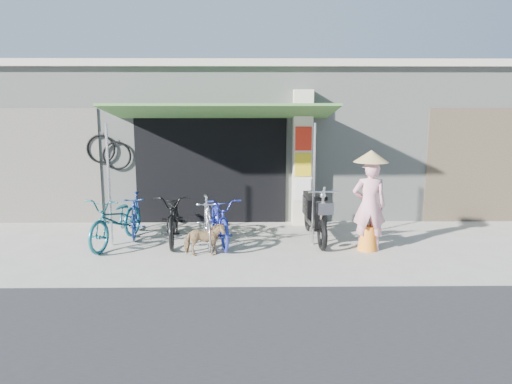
{
  "coord_description": "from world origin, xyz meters",
  "views": [
    {
      "loc": [
        -0.33,
        -8.62,
        2.8
      ],
      "look_at": [
        -0.2,
        1.0,
        1.0
      ],
      "focal_mm": 35.0,
      "sensor_mm": 36.0,
      "label": 1
    }
  ],
  "objects_px": {
    "bike_silver": "(207,221)",
    "street_dog": "(204,239)",
    "bike_navy": "(220,219)",
    "moped": "(315,215)",
    "nun": "(369,202)",
    "bike_black": "(174,217)",
    "bike_teal": "(117,220)",
    "bike_blue": "(136,215)"
  },
  "relations": [
    {
      "from": "bike_navy",
      "to": "nun",
      "type": "bearing_deg",
      "value": -22.61
    },
    {
      "from": "bike_navy",
      "to": "moped",
      "type": "relative_size",
      "value": 0.92
    },
    {
      "from": "bike_navy",
      "to": "bike_teal",
      "type": "bearing_deg",
      "value": 170.61
    },
    {
      "from": "bike_blue",
      "to": "bike_black",
      "type": "distance_m",
      "value": 0.97
    },
    {
      "from": "bike_blue",
      "to": "street_dog",
      "type": "height_order",
      "value": "bike_blue"
    },
    {
      "from": "bike_navy",
      "to": "bike_blue",
      "type": "bearing_deg",
      "value": 150.02
    },
    {
      "from": "bike_silver",
      "to": "street_dog",
      "type": "relative_size",
      "value": 2.14
    },
    {
      "from": "bike_teal",
      "to": "bike_blue",
      "type": "distance_m",
      "value": 0.7
    },
    {
      "from": "bike_navy",
      "to": "nun",
      "type": "xyz_separation_m",
      "value": [
        2.8,
        -0.5,
        0.44
      ]
    },
    {
      "from": "bike_silver",
      "to": "street_dog",
      "type": "distance_m",
      "value": 0.76
    },
    {
      "from": "nun",
      "to": "bike_navy",
      "type": "bearing_deg",
      "value": -6.09
    },
    {
      "from": "bike_blue",
      "to": "bike_navy",
      "type": "distance_m",
      "value": 1.86
    },
    {
      "from": "bike_black",
      "to": "moped",
      "type": "xyz_separation_m",
      "value": [
        2.8,
        0.12,
        0.01
      ]
    },
    {
      "from": "bike_navy",
      "to": "bike_silver",
      "type": "bearing_deg",
      "value": -174.17
    },
    {
      "from": "bike_navy",
      "to": "bike_black",
      "type": "bearing_deg",
      "value": 160.3
    },
    {
      "from": "bike_teal",
      "to": "bike_blue",
      "type": "height_order",
      "value": "bike_teal"
    },
    {
      "from": "bike_silver",
      "to": "street_dog",
      "type": "height_order",
      "value": "bike_silver"
    },
    {
      "from": "bike_silver",
      "to": "nun",
      "type": "relative_size",
      "value": 0.83
    },
    {
      "from": "bike_teal",
      "to": "bike_navy",
      "type": "relative_size",
      "value": 1.02
    },
    {
      "from": "bike_black",
      "to": "bike_navy",
      "type": "relative_size",
      "value": 1.05
    },
    {
      "from": "bike_blue",
      "to": "bike_silver",
      "type": "xyz_separation_m",
      "value": [
        1.53,
        -0.64,
        0.03
      ]
    },
    {
      "from": "bike_blue",
      "to": "nun",
      "type": "xyz_separation_m",
      "value": [
        4.58,
        -1.06,
        0.48
      ]
    },
    {
      "from": "bike_teal",
      "to": "moped",
      "type": "height_order",
      "value": "moped"
    },
    {
      "from": "bike_navy",
      "to": "nun",
      "type": "relative_size",
      "value": 0.97
    },
    {
      "from": "bike_black",
      "to": "moped",
      "type": "relative_size",
      "value": 0.96
    },
    {
      "from": "bike_silver",
      "to": "nun",
      "type": "xyz_separation_m",
      "value": [
        3.04,
        -0.42,
        0.45
      ]
    },
    {
      "from": "bike_teal",
      "to": "moped",
      "type": "bearing_deg",
      "value": 20.45
    },
    {
      "from": "bike_silver",
      "to": "moped",
      "type": "relative_size",
      "value": 0.78
    },
    {
      "from": "bike_teal",
      "to": "street_dog",
      "type": "distance_m",
      "value": 1.9
    },
    {
      "from": "street_dog",
      "to": "bike_black",
      "type": "bearing_deg",
      "value": 28.56
    },
    {
      "from": "nun",
      "to": "moped",
      "type": "bearing_deg",
      "value": -34.82
    },
    {
      "from": "bike_blue",
      "to": "street_dog",
      "type": "xyz_separation_m",
      "value": [
        1.54,
        -1.38,
        -0.13
      ]
    },
    {
      "from": "bike_black",
      "to": "bike_navy",
      "type": "height_order",
      "value": "bike_black"
    },
    {
      "from": "bike_blue",
      "to": "bike_black",
      "type": "bearing_deg",
      "value": -34.36
    },
    {
      "from": "moped",
      "to": "nun",
      "type": "height_order",
      "value": "nun"
    },
    {
      "from": "bike_black",
      "to": "nun",
      "type": "relative_size",
      "value": 1.02
    },
    {
      "from": "bike_black",
      "to": "nun",
      "type": "distance_m",
      "value": 3.79
    },
    {
      "from": "bike_silver",
      "to": "bike_navy",
      "type": "xyz_separation_m",
      "value": [
        0.24,
        0.08,
        0.01
      ]
    },
    {
      "from": "bike_navy",
      "to": "moped",
      "type": "xyz_separation_m",
      "value": [
        1.88,
        0.24,
        0.03
      ]
    },
    {
      "from": "bike_black",
      "to": "bike_silver",
      "type": "xyz_separation_m",
      "value": [
        0.67,
        -0.2,
        -0.04
      ]
    },
    {
      "from": "bike_teal",
      "to": "bike_black",
      "type": "relative_size",
      "value": 0.98
    },
    {
      "from": "bike_teal",
      "to": "moped",
      "type": "xyz_separation_m",
      "value": [
        3.87,
        0.35,
        0.02
      ]
    }
  ]
}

